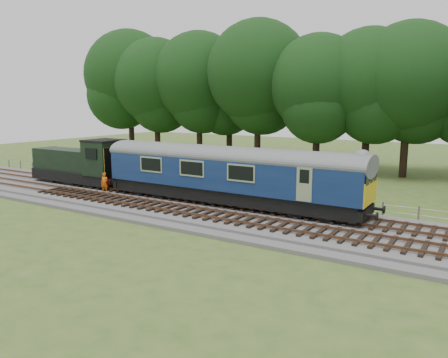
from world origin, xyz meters
The scene contains 9 objects.
ground centered at (0.00, 0.00, 0.00)m, with size 120.00×120.00×0.00m, color #3A5A21.
ballast centered at (0.00, 0.00, 0.17)m, with size 70.00×7.00×0.35m, color #4C4C4F.
track_north centered at (0.00, 1.40, 0.42)m, with size 67.20×2.40×0.21m.
track_south centered at (0.00, -1.60, 0.42)m, with size 67.20×2.40×0.21m.
fence centered at (0.00, 4.50, 0.00)m, with size 64.00×0.12×1.00m, color #6B6054, non-canonical shape.
tree_line centered at (0.00, 22.00, 0.00)m, with size 70.00×8.00×18.00m, color black, non-canonical shape.
dmu_railcar centered at (-3.10, 1.40, 2.61)m, with size 18.05×2.86×3.88m.
shunter_loco centered at (-17.02, 1.40, 1.97)m, with size 8.92×2.60×3.38m.
worker centered at (-12.49, -0.38, 1.12)m, with size 0.56×0.37×1.55m, color #DF5F0B.
Camera 1 is at (11.32, -22.32, 6.86)m, focal length 35.00 mm.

